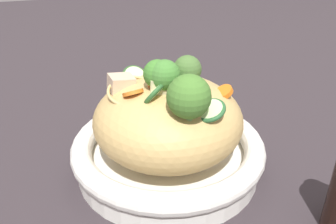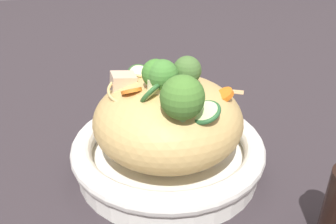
# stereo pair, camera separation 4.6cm
# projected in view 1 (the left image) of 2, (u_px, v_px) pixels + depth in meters

# --- Properties ---
(ground_plane) EXTENTS (3.00, 3.00, 0.00)m
(ground_plane) POSITION_uv_depth(u_px,v_px,m) (168.00, 167.00, 0.50)
(ground_plane) COLOR #30292D
(serving_bowl) EXTENTS (0.27, 0.27, 0.05)m
(serving_bowl) POSITION_uv_depth(u_px,v_px,m) (168.00, 152.00, 0.49)
(serving_bowl) COLOR white
(serving_bowl) RESTS_ON ground_plane
(noodle_heap) EXTENTS (0.20, 0.20, 0.11)m
(noodle_heap) POSITION_uv_depth(u_px,v_px,m) (168.00, 119.00, 0.46)
(noodle_heap) COLOR tan
(noodle_heap) RESTS_ON serving_bowl
(broccoli_florets) EXTENTS (0.11, 0.09, 0.06)m
(broccoli_florets) POSITION_uv_depth(u_px,v_px,m) (178.00, 84.00, 0.40)
(broccoli_florets) COLOR #8CB570
(broccoli_florets) RESTS_ON serving_bowl
(carrot_coins) EXTENTS (0.13, 0.14, 0.04)m
(carrot_coins) POSITION_uv_depth(u_px,v_px,m) (171.00, 83.00, 0.45)
(carrot_coins) COLOR orange
(carrot_coins) RESTS_ON serving_bowl
(zucchini_slices) EXTENTS (0.17, 0.10, 0.04)m
(zucchini_slices) POSITION_uv_depth(u_px,v_px,m) (171.00, 92.00, 0.43)
(zucchini_slices) COLOR beige
(zucchini_slices) RESTS_ON serving_bowl
(chicken_chunks) EXTENTS (0.08, 0.07, 0.03)m
(chicken_chunks) POSITION_uv_depth(u_px,v_px,m) (135.00, 84.00, 0.44)
(chicken_chunks) COLOR #C8BC8C
(chicken_chunks) RESTS_ON serving_bowl
(chopsticks_pair) EXTENTS (0.11, 0.20, 0.01)m
(chopsticks_pair) POSITION_uv_depth(u_px,v_px,m) (179.00, 86.00, 0.75)
(chopsticks_pair) COLOR tan
(chopsticks_pair) RESTS_ON ground_plane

